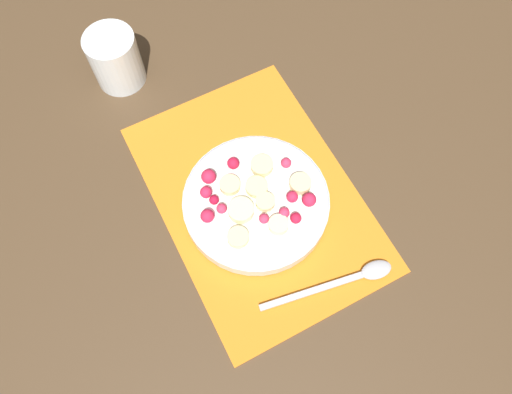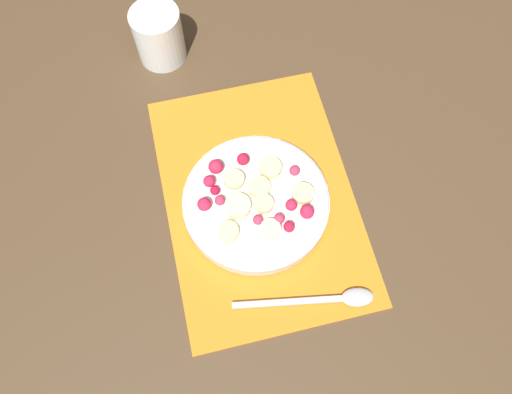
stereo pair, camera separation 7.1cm
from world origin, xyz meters
The scene contains 5 objects.
ground_plane centered at (0.00, 0.00, 0.00)m, with size 3.00×3.00×0.00m, color #4C3823.
placemat centered at (0.00, 0.00, 0.00)m, with size 0.41×0.28×0.01m.
fruit_bowl centered at (-0.01, 0.01, 0.02)m, with size 0.22×0.22×0.05m.
spoon centered at (-0.17, -0.06, 0.01)m, with size 0.05×0.19×0.01m.
drinking_glass centered at (0.30, 0.10, 0.05)m, with size 0.08×0.08×0.09m.
Camera 2 is at (-0.29, 0.07, 0.69)m, focal length 35.00 mm.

